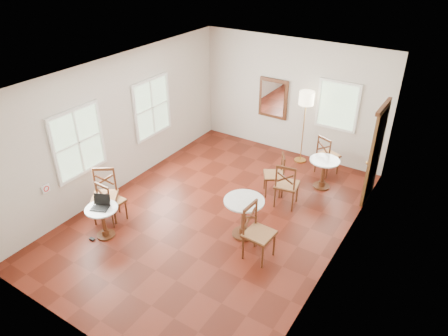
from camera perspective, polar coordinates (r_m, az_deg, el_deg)
name	(u,v)px	position (r m, az deg, el deg)	size (l,w,h in m)	color
ground	(216,215)	(8.72, -1.07, -6.54)	(7.00, 7.00, 0.00)	#571A0F
room_shell	(221,128)	(7.99, -0.47, 5.57)	(5.02, 7.02, 3.01)	beige
cafe_table_near	(103,219)	(8.28, -16.34, -6.75)	(0.62, 0.62, 0.65)	#4D2713
cafe_table_mid	(244,214)	(7.92, 2.75, -6.31)	(0.77, 0.77, 0.82)	#4D2713
cafe_table_back	(323,170)	(9.68, 13.57, -0.32)	(0.68, 0.68, 0.71)	#4D2713
chair_near_a	(111,202)	(8.60, -15.35, -4.49)	(0.46, 0.46, 0.95)	#4D2713
chair_near_b	(105,196)	(8.70, -16.13, -3.68)	(0.70, 0.70, 1.09)	#4D2713
chair_mid_a	(287,185)	(8.84, 8.64, -2.30)	(0.55, 0.55, 1.04)	#4D2713
chair_mid_b	(258,233)	(7.43, 4.70, -8.91)	(0.52, 0.52, 1.08)	#4D2713
chair_back_a	(327,155)	(10.23, 14.04, 1.73)	(0.60, 0.60, 1.00)	#4D2713
chair_back_b	(275,175)	(9.24, 7.08, -0.90)	(0.62, 0.62, 0.97)	#4D2713
floor_lamp	(306,103)	(10.24, 11.25, 8.78)	(0.36, 0.36, 1.87)	#BF8C3F
laptop	(101,204)	(8.14, -16.62, -4.81)	(0.40, 0.37, 0.23)	black
mouse	(102,202)	(8.27, -16.51, -4.51)	(0.11, 0.07, 0.04)	black
navy_mug	(103,202)	(8.23, -16.31, -4.46)	(0.12, 0.08, 0.09)	black
water_glass	(94,207)	(8.13, -17.45, -5.12)	(0.06, 0.06, 0.09)	white
power_adapter	(92,239)	(8.47, -17.76, -9.33)	(0.10, 0.06, 0.04)	black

